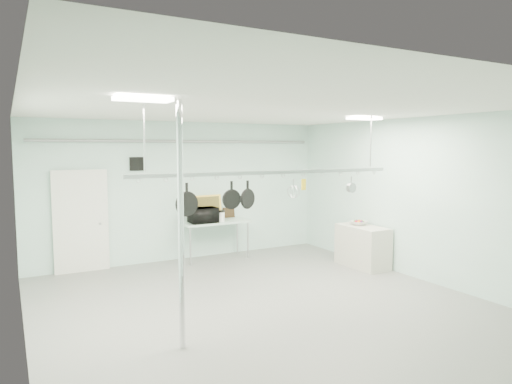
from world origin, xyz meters
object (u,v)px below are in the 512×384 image
prep_table (215,224)px  coffee_canister (221,217)px  pot_rack (273,171)px  microwave (203,215)px  skillet_right (248,195)px  chrome_pole (181,227)px  skillet_mid (232,195)px  skillet_left (187,199)px  fruit_bowl (359,223)px  side_cabinet (362,246)px

prep_table → coffee_canister: 0.27m
pot_rack → microwave: pot_rack is taller
microwave → skillet_right: size_ratio=1.34×
chrome_pole → prep_table: size_ratio=2.00×
skillet_mid → coffee_canister: bearing=71.1°
pot_rack → microwave: (0.05, 3.17, -1.15)m
skillet_left → chrome_pole: bearing=-122.8°
pot_rack → skillet_right: 0.60m
coffee_canister → skillet_right: skillet_right is taller
pot_rack → skillet_mid: pot_rack is taller
skillet_mid → skillet_right: bearing=2.5°
fruit_bowl → skillet_left: 4.72m
chrome_pole → skillet_mid: 1.48m
coffee_canister → skillet_right: 3.36m
fruit_bowl → skillet_mid: (-3.72, -1.26, 0.92)m
fruit_bowl → skillet_right: size_ratio=0.79×
microwave → skillet_left: bearing=64.3°
chrome_pole → coffee_canister: bearing=59.4°
side_cabinet → pot_rack: pot_rack is taller
pot_rack → skillet_left: 1.54m
fruit_bowl → skillet_right: skillet_right is taller
skillet_mid → skillet_right: size_ratio=0.94×
pot_rack → skillet_right: size_ratio=10.38×
chrome_pole → skillet_right: chrome_pole is taller
microwave → skillet_left: 3.61m
fruit_bowl → skillet_mid: 4.03m
fruit_bowl → prep_table: bearing=141.5°
prep_table → skillet_mid: (-1.15, -3.30, 1.04)m
prep_table → side_cabinet: 3.39m
microwave → fruit_bowl: size_ratio=1.71×
microwave → pot_rack: bearing=89.2°
side_cabinet → skillet_left: bearing=-166.1°
microwave → coffee_canister: 0.43m
side_cabinet → microwave: size_ratio=1.93×
chrome_pole → prep_table: bearing=61.3°
microwave → skillet_right: 3.31m
side_cabinet → skillet_left: size_ratio=2.41×
skillet_right → chrome_pole: bearing=-170.0°
prep_table → skillet_right: skillet_right is taller
chrome_pole → fruit_bowl: (4.87, 2.16, -0.66)m
coffee_canister → side_cabinet: bearing=-39.2°
side_cabinet → fruit_bowl: size_ratio=3.29×
pot_rack → coffee_canister: (0.47, 3.12, -1.21)m
coffee_canister → fruit_bowl: coffee_canister is taller
prep_table → coffee_canister: coffee_canister is taller
chrome_pole → prep_table: chrome_pole is taller
side_cabinet → pot_rack: (-2.95, -1.10, 1.78)m
skillet_left → skillet_right: bearing=-8.1°
fruit_bowl → skillet_left: (-4.46, -1.26, 0.89)m
side_cabinet → microwave: bearing=144.4°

